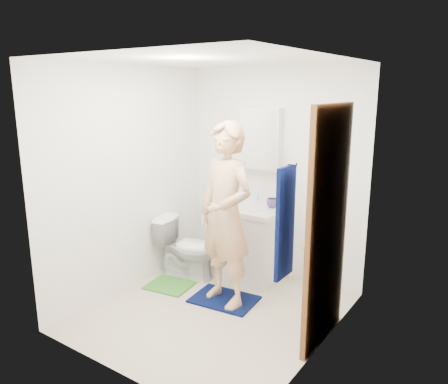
# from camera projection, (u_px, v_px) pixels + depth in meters

# --- Properties ---
(floor) EXTENTS (2.20, 2.40, 0.02)m
(floor) POSITION_uv_depth(u_px,v_px,m) (214.00, 312.00, 4.34)
(floor) COLOR beige
(floor) RESTS_ON ground
(ceiling) EXTENTS (2.20, 2.40, 0.02)m
(ceiling) POSITION_uv_depth(u_px,v_px,m) (212.00, 59.00, 3.78)
(ceiling) COLOR white
(ceiling) RESTS_ON ground
(wall_back) EXTENTS (2.20, 0.02, 2.40)m
(wall_back) POSITION_uv_depth(u_px,v_px,m) (274.00, 174.00, 5.03)
(wall_back) COLOR white
(wall_back) RESTS_ON ground
(wall_front) EXTENTS (2.20, 0.02, 2.40)m
(wall_front) POSITION_uv_depth(u_px,v_px,m) (113.00, 227.00, 3.09)
(wall_front) COLOR white
(wall_front) RESTS_ON ground
(wall_left) EXTENTS (0.02, 2.40, 2.40)m
(wall_left) POSITION_uv_depth(u_px,v_px,m) (129.00, 180.00, 4.67)
(wall_left) COLOR white
(wall_left) RESTS_ON ground
(wall_right) EXTENTS (0.02, 2.40, 2.40)m
(wall_right) POSITION_uv_depth(u_px,v_px,m) (327.00, 213.00, 3.45)
(wall_right) COLOR white
(wall_right) RESTS_ON ground
(vanity_cabinet) EXTENTS (0.75, 0.55, 0.80)m
(vanity_cabinet) POSITION_uv_depth(u_px,v_px,m) (249.00, 244.00, 5.06)
(vanity_cabinet) COLOR white
(vanity_cabinet) RESTS_ON floor
(countertop) EXTENTS (0.79, 0.59, 0.05)m
(countertop) POSITION_uv_depth(u_px,v_px,m) (250.00, 209.00, 4.96)
(countertop) COLOR white
(countertop) RESTS_ON vanity_cabinet
(sink_basin) EXTENTS (0.40, 0.40, 0.03)m
(sink_basin) POSITION_uv_depth(u_px,v_px,m) (250.00, 208.00, 4.96)
(sink_basin) COLOR white
(sink_basin) RESTS_ON countertop
(faucet) EXTENTS (0.03, 0.03, 0.12)m
(faucet) POSITION_uv_depth(u_px,v_px,m) (258.00, 198.00, 5.09)
(faucet) COLOR silver
(faucet) RESTS_ON countertop
(medicine_cabinet) EXTENTS (0.50, 0.12, 0.70)m
(medicine_cabinet) POSITION_uv_depth(u_px,v_px,m) (261.00, 139.00, 4.97)
(medicine_cabinet) COLOR white
(medicine_cabinet) RESTS_ON wall_back
(mirror_panel) EXTENTS (0.46, 0.01, 0.66)m
(mirror_panel) POSITION_uv_depth(u_px,v_px,m) (258.00, 139.00, 4.92)
(mirror_panel) COLOR white
(mirror_panel) RESTS_ON wall_back
(door) EXTENTS (0.05, 0.80, 2.05)m
(door) POSITION_uv_depth(u_px,v_px,m) (327.00, 228.00, 3.64)
(door) COLOR brown
(door) RESTS_ON ground
(door_knob) EXTENTS (0.07, 0.07, 0.07)m
(door_knob) POSITION_uv_depth(u_px,v_px,m) (306.00, 247.00, 3.42)
(door_knob) COLOR gold
(door_knob) RESTS_ON door
(towel) EXTENTS (0.03, 0.24, 0.80)m
(towel) POSITION_uv_depth(u_px,v_px,m) (285.00, 223.00, 3.03)
(towel) COLOR #061040
(towel) RESTS_ON wall_right
(towel_hook) EXTENTS (0.06, 0.02, 0.02)m
(towel_hook) POSITION_uv_depth(u_px,v_px,m) (292.00, 164.00, 2.91)
(towel_hook) COLOR silver
(towel_hook) RESTS_ON wall_right
(toilet) EXTENTS (0.77, 0.54, 0.71)m
(toilet) POSITION_uv_depth(u_px,v_px,m) (187.00, 248.00, 5.07)
(toilet) COLOR white
(toilet) RESTS_ON floor
(bath_mat) EXTENTS (0.70, 0.54, 0.02)m
(bath_mat) POSITION_uv_depth(u_px,v_px,m) (224.00, 299.00, 4.56)
(bath_mat) COLOR #061040
(bath_mat) RESTS_ON floor
(green_rug) EXTENTS (0.53, 0.47, 0.02)m
(green_rug) POSITION_uv_depth(u_px,v_px,m) (170.00, 285.00, 4.89)
(green_rug) COLOR #3F8E2F
(green_rug) RESTS_ON floor
(soap_dispenser) EXTENTS (0.09, 0.09, 0.19)m
(soap_dispenser) POSITION_uv_depth(u_px,v_px,m) (226.00, 196.00, 5.07)
(soap_dispenser) COLOR #B35364
(soap_dispenser) RESTS_ON countertop
(toothbrush_cup) EXTENTS (0.17, 0.17, 0.10)m
(toothbrush_cup) POSITION_uv_depth(u_px,v_px,m) (272.00, 203.00, 4.91)
(toothbrush_cup) COLOR #51397F
(toothbrush_cup) RESTS_ON countertop
(man) EXTENTS (0.76, 0.60, 1.85)m
(man) POSITION_uv_depth(u_px,v_px,m) (226.00, 215.00, 4.29)
(man) COLOR #E1AF7F
(man) RESTS_ON bath_mat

